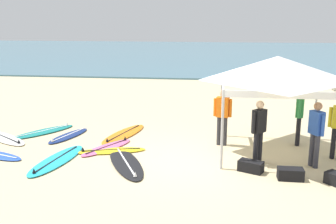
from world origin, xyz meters
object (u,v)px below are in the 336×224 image
object	(u,v)px
surfboard_black	(126,163)
surfboard_cyan	(57,160)
person_black	(259,128)
surfboard_orange	(124,134)
surfboard_pink	(107,147)
canopy_tent	(277,69)
gear_bag_by_pole	(251,166)
surfboard_white	(5,138)
person_blue	(316,130)
person_orange	(222,113)
person_green	(300,113)
gear_bag_near_tent	(290,174)
surfboard_yellow	(111,151)
surfboard_navy	(68,136)
surfboard_teal	(44,132)

from	to	relation	value
surfboard_black	surfboard_cyan	bearing A→B (deg)	-179.35
surfboard_cyan	person_black	distance (m)	5.43
surfboard_orange	person_black	bearing A→B (deg)	-27.87
surfboard_pink	canopy_tent	bearing A→B (deg)	3.04
surfboard_cyan	gear_bag_by_pole	distance (m)	5.12
surfboard_cyan	gear_bag_by_pole	bearing A→B (deg)	-1.23
surfboard_white	surfboard_orange	bearing A→B (deg)	13.43
person_blue	person_orange	bearing A→B (deg)	147.04
surfboard_pink	person_black	xyz separation A→B (m)	(4.27, -0.76, 0.95)
gear_bag_by_pole	surfboard_cyan	bearing A→B (deg)	178.77
surfboard_pink	person_green	xyz separation A→B (m)	(5.64, 1.04, 0.95)
canopy_tent	person_black	distance (m)	1.81
surfboard_white	gear_bag_near_tent	bearing A→B (deg)	-14.70
surfboard_yellow	person_black	bearing A→B (deg)	-6.74
surfboard_cyan	person_black	bearing A→B (deg)	4.61
surfboard_navy	surfboard_yellow	xyz separation A→B (m)	(1.76, -1.27, -0.00)
surfboard_white	surfboard_teal	bearing A→B (deg)	41.45
surfboard_black	surfboard_teal	bearing A→B (deg)	143.35
surfboard_black	surfboard_white	xyz separation A→B (m)	(-4.33, 1.69, 0.00)
surfboard_teal	gear_bag_by_pole	distance (m)	7.13
canopy_tent	surfboard_black	bearing A→B (deg)	-160.19
surfboard_white	surfboard_orange	distance (m)	3.77
surfboard_orange	surfboard_teal	xyz separation A→B (m)	(-2.73, -0.05, 0.00)
surfboard_white	gear_bag_near_tent	xyz separation A→B (m)	(8.46, -2.22, 0.10)
surfboard_black	surfboard_teal	world-z (taller)	same
canopy_tent	gear_bag_near_tent	size ratio (longest dim) A/B	5.09
gear_bag_near_tent	person_orange	bearing A→B (deg)	123.30
surfboard_black	surfboard_yellow	size ratio (longest dim) A/B	1.30
person_black	person_blue	bearing A→B (deg)	-0.12
canopy_tent	surfboard_orange	world-z (taller)	canopy_tent
surfboard_white	surfboard_pink	world-z (taller)	same
canopy_tent	surfboard_black	distance (m)	4.82
person_orange	person_green	distance (m)	2.30
surfboard_cyan	person_green	xyz separation A→B (m)	(6.70, 2.24, 0.95)
surfboard_pink	surfboard_orange	bearing A→B (deg)	82.65
surfboard_navy	surfboard_pink	bearing A→B (deg)	-32.37
surfboard_navy	person_orange	bearing A→B (deg)	-2.79
surfboard_orange	person_green	xyz separation A→B (m)	(5.46, -0.36, 0.95)
canopy_tent	person_black	world-z (taller)	canopy_tent
surfboard_cyan	person_green	world-z (taller)	person_green
gear_bag_by_pole	surfboard_navy	bearing A→B (deg)	157.84
surfboard_cyan	surfboard_yellow	distance (m)	1.55
surfboard_navy	person_black	size ratio (longest dim) A/B	1.13
person_black	person_green	world-z (taller)	same
surfboard_navy	gear_bag_near_tent	world-z (taller)	gear_bag_near_tent
surfboard_navy	surfboard_orange	world-z (taller)	same
surfboard_white	surfboard_teal	world-z (taller)	same
surfboard_white	surfboard_cyan	bearing A→B (deg)	-35.19
surfboard_teal	surfboard_white	bearing A→B (deg)	-138.55
person_orange	surfboard_white	bearing A→B (deg)	-178.12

